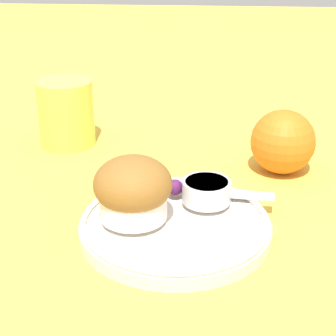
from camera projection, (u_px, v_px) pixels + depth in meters
ground_plane at (188, 222)px, 0.61m from camera, size 3.00×3.00×0.00m
plate at (175, 226)px, 0.58m from camera, size 0.20×0.20×0.02m
muffin at (133, 190)px, 0.57m from camera, size 0.08×0.08×0.07m
cream_ramekin at (206, 190)px, 0.61m from camera, size 0.05×0.05×0.02m
berry_pair at (183, 187)px, 0.62m from camera, size 0.03×0.02×0.02m
butter_knife at (187, 190)px, 0.63m from camera, size 0.19×0.04×0.00m
orange_fruit at (283, 142)px, 0.71m from camera, size 0.08×0.08×0.08m
juice_glass at (66, 113)px, 0.79m from camera, size 0.08×0.08×0.09m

